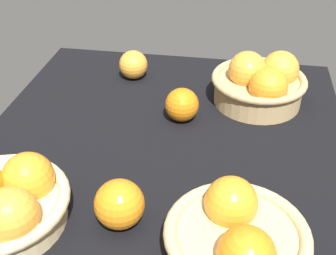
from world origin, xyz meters
The scene contains 7 objects.
market_tray centered at (0.00, 0.00, 1.50)cm, with size 84.00×72.00×3.00cm, color black.
basket_near_left centered at (-22.63, -14.87, 6.81)cm, with size 20.55×20.55×9.96cm.
basket_near_right centered at (20.81, -18.31, 7.97)cm, with size 20.64×20.64×11.93cm.
basket_far_left centered at (-22.10, 20.27, 7.29)cm, with size 21.82×21.82×11.15cm.
loose_orange_front_gap centered at (11.48, -2.42, 6.52)cm, with size 7.04×7.04×7.04cm, color orange.
loose_orange_back_gap centered at (28.09, 11.78, 6.45)cm, with size 6.91×6.91×6.91cm, color #F49E33.
loose_orange_side_gap centered at (-19.17, 2.81, 6.87)cm, with size 7.75×7.75×7.75cm, color orange.
Camera 1 is at (-65.38, -12.33, 53.61)cm, focal length 46.95 mm.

